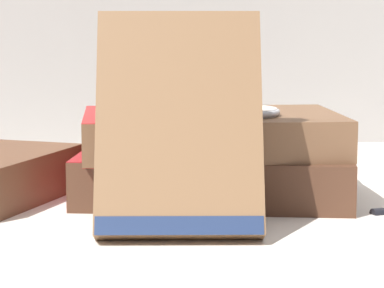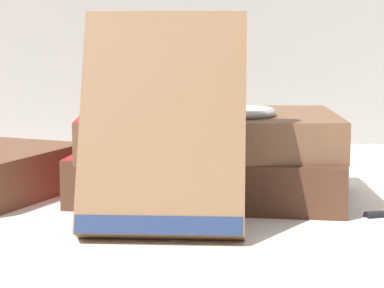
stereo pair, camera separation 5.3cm
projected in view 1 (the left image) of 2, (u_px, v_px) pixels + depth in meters
The scene contains 6 objects.
ground_plane at pixel (174, 211), 0.68m from camera, with size 3.00×3.00×0.00m, color silver.
book_flat_bottom at pixel (204, 175), 0.72m from camera, with size 0.22×0.15×0.04m.
book_flat_top at pixel (200, 133), 0.71m from camera, with size 0.21×0.14×0.03m.
book_leaning_front at pixel (177, 131), 0.60m from camera, with size 0.11×0.08×0.15m.
pocket_watch at pixel (238, 112), 0.69m from camera, with size 0.06×0.06×0.01m.
reading_glasses at pixel (121, 166), 0.87m from camera, with size 0.10×0.07×0.00m.
Camera 1 is at (0.00, -0.66, 0.14)m, focal length 85.00 mm.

